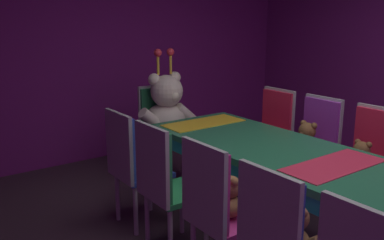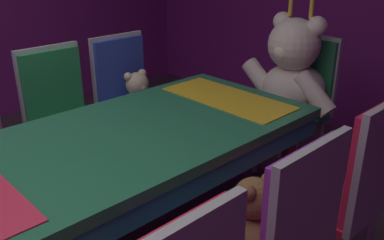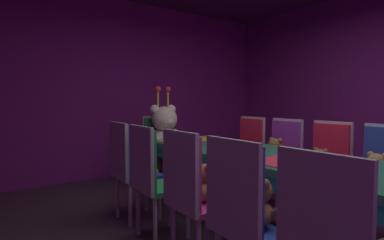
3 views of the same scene
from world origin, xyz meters
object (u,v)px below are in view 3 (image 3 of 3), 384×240
Objects in this scene: teddy_left_1 at (348,236)px; chair_left_3 at (189,186)px; throne_chair at (159,144)px; king_teddy_bear at (165,134)px; banquet_table at (295,169)px; chair_left_2 at (242,208)px; teddy_left_3 at (206,185)px; chair_right_4 at (283,153)px; chair_right_5 at (248,147)px; teddy_right_4 at (274,154)px; chair_left_4 at (150,171)px; chair_left_5 at (126,162)px; teddy_right_3 at (319,164)px; chair_right_3 at (328,160)px; chair_right_2 at (384,170)px; teddy_right_2 at (376,173)px; teddy_left_2 at (260,205)px; teddy_left_5 at (140,160)px.

teddy_left_1 is 1.05m from chair_left_3.
throne_chair is 1.06× the size of king_teddy_bear.
banquet_table is 3.41× the size of chair_left_2.
teddy_left_3 is 1.61m from chair_right_4.
chair_right_5 is 1.00× the size of throne_chair.
throne_chair is at bearing -63.96° from teddy_right_4.
chair_left_4 is 1.00× the size of chair_right_4.
chair_right_5 is (-0.00, 0.55, 0.00)m from chair_right_4.
chair_left_5 is at bearing 122.74° from banquet_table.
chair_left_3 is 1.52m from teddy_right_3.
teddy_left_1 is 2.91m from king_teddy_bear.
throne_chair is (0.85, 0.90, 0.00)m from chair_left_5.
teddy_right_4 reaches higher than teddy_left_3.
chair_right_3 is 2.92× the size of teddy_right_4.
throne_chair is at bearing 180.00° from king_teddy_bear.
chair_right_2 is (1.67, -0.54, 0.00)m from chair_left_3.
teddy_right_2 is at bearing 85.21° from chair_right_5.
chair_right_2 and chair_right_3 have the same top height.
teddy_right_2 is (0.70, -0.28, -0.07)m from banquet_table.
teddy_right_3 is 0.29× the size of chair_right_5.
teddy_right_2 is at bearing -0.52° from teddy_left_2.
teddy_right_3 is (1.55, -1.08, -0.02)m from chair_left_5.
teddy_left_5 is 0.34× the size of chair_right_4.
teddy_left_2 is at bearing 18.34° from chair_right_3.
teddy_left_5 is 2.23m from chair_right_2.
teddy_left_2 is (-0.68, -0.26, -0.07)m from banquet_table.
chair_left_3 is 1.06m from teddy_left_5.
chair_left_3 is 3.09× the size of teddy_right_2.
teddy_right_3 is at bearing 83.05° from chair_right_5.
chair_left_2 reaches higher than teddy_left_5.
chair_left_5 is 1.00× the size of chair_right_3.
chair_right_2 is 1.00× the size of chair_right_4.
chair_right_4 is at bearing 46.04° from teddy_left_1.
chair_right_5 is at bearing -104.48° from teddy_right_4.
chair_right_3 is 1.00× the size of throne_chair.
teddy_right_4 is at bearing 21.04° from teddy_left_3.
teddy_left_1 is 1.71m from teddy_right_3.
chair_left_3 is (-0.14, 0.53, 0.01)m from teddy_left_2.
teddy_right_2 is at bearing 16.82° from king_teddy_bear.
teddy_left_2 is at bearing -0.52° from teddy_right_2.
teddy_left_5 is (0.11, 1.05, -0.00)m from chair_left_3.
chair_right_5 is (1.52, 1.61, 0.01)m from teddy_left_2.
teddy_left_5 is (-0.02, 1.58, 0.01)m from teddy_left_2.
teddy_left_3 is 0.30× the size of chair_left_4.
chair_right_5 is (1.66, 1.61, 0.00)m from chair_left_2.
chair_right_5 is at bearing 58.01° from banquet_table.
teddy_right_4 is (0.70, 0.79, -0.06)m from banquet_table.
banquet_table is at bearing -21.65° from teddy_left_3.
teddy_left_1 is 1.05× the size of teddy_left_2.
teddy_left_1 is at bearing 33.85° from chair_right_3.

